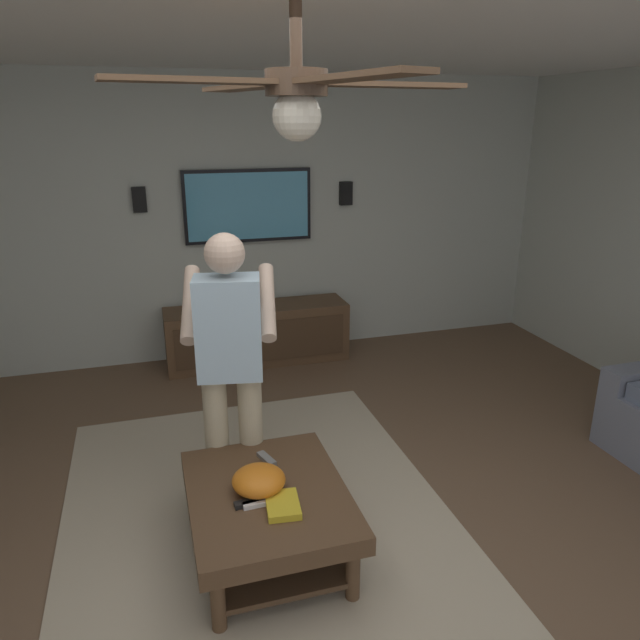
{
  "coord_description": "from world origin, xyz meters",
  "views": [
    {
      "loc": [
        -2.37,
        0.67,
        2.2
      ],
      "look_at": [
        1.08,
        -0.36,
        0.98
      ],
      "focal_mm": 33.18,
      "sensor_mm": 36.0,
      "label": 1
    }
  ],
  "objects": [
    {
      "name": "ground_plane",
      "position": [
        0.0,
        0.0,
        0.0
      ],
      "size": [
        7.84,
        7.84,
        0.0
      ],
      "primitive_type": "plane",
      "color": "brown"
    },
    {
      "name": "wall_back_tv",
      "position": [
        3.17,
        0.0,
        1.31
      ],
      "size": [
        0.1,
        6.73,
        2.61
      ],
      "primitive_type": "cube",
      "color": "#B2B7AD",
      "rests_on": "ground"
    },
    {
      "name": "area_rug",
      "position": [
        0.39,
        0.19,
        0.01
      ],
      "size": [
        3.08,
        2.2,
        0.01
      ],
      "primitive_type": "cube",
      "color": "tan",
      "rests_on": "ground"
    },
    {
      "name": "coffee_table",
      "position": [
        0.19,
        0.19,
        0.3
      ],
      "size": [
        1.0,
        0.8,
        0.4
      ],
      "color": "#513823",
      "rests_on": "ground"
    },
    {
      "name": "media_console",
      "position": [
        2.84,
        -0.27,
        0.28
      ],
      "size": [
        0.45,
        1.7,
        0.55
      ],
      "rotation": [
        0.0,
        0.0,
        3.14
      ],
      "color": "#513823",
      "rests_on": "ground"
    },
    {
      "name": "tv",
      "position": [
        3.08,
        -0.27,
        1.45
      ],
      "size": [
        0.05,
        1.18,
        0.66
      ],
      "rotation": [
        0.0,
        0.0,
        3.14
      ],
      "color": "black"
    },
    {
      "name": "person_standing",
      "position": [
        0.74,
        0.27,
        0.93
      ],
      "size": [
        0.6,
        0.61,
        1.64
      ],
      "rotation": [
        0.0,
        0.0,
        -0.19
      ],
      "color": "#C6B793",
      "rests_on": "ground"
    },
    {
      "name": "bowl",
      "position": [
        0.2,
        0.23,
        0.46
      ],
      "size": [
        0.27,
        0.27,
        0.12
      ],
      "primitive_type": "ellipsoid",
      "color": "orange",
      "rests_on": "coffee_table"
    },
    {
      "name": "remote_white",
      "position": [
        0.07,
        0.26,
        0.41
      ],
      "size": [
        0.05,
        0.15,
        0.02
      ],
      "primitive_type": "cube",
      "rotation": [
        0.0,
        0.0,
        4.75
      ],
      "color": "white",
      "rests_on": "coffee_table"
    },
    {
      "name": "remote_black",
      "position": [
        0.09,
        0.3,
        0.41
      ],
      "size": [
        0.06,
        0.15,
        0.02
      ],
      "primitive_type": "cube",
      "rotation": [
        0.0,
        0.0,
        1.67
      ],
      "color": "black",
      "rests_on": "coffee_table"
    },
    {
      "name": "remote_grey",
      "position": [
        0.46,
        0.14,
        0.41
      ],
      "size": [
        0.16,
        0.09,
        0.02
      ],
      "primitive_type": "cube",
      "rotation": [
        0.0,
        0.0,
        0.32
      ],
      "color": "slate",
      "rests_on": "coffee_table"
    },
    {
      "name": "book",
      "position": [
        0.02,
        0.15,
        0.42
      ],
      "size": [
        0.24,
        0.18,
        0.04
      ],
      "primitive_type": "cube",
      "rotation": [
        0.0,
        0.0,
        3.03
      ],
      "color": "gold",
      "rests_on": "coffee_table"
    },
    {
      "name": "vase_round",
      "position": [
        2.82,
        -0.14,
        0.66
      ],
      "size": [
        0.22,
        0.22,
        0.22
      ],
      "primitive_type": "sphere",
      "color": "gold",
      "rests_on": "media_console"
    },
    {
      "name": "wall_speaker_left",
      "position": [
        3.09,
        -1.22,
        1.53
      ],
      "size": [
        0.06,
        0.12,
        0.22
      ],
      "primitive_type": "cube",
      "color": "black"
    },
    {
      "name": "wall_speaker_right",
      "position": [
        3.09,
        0.69,
        1.54
      ],
      "size": [
        0.06,
        0.12,
        0.22
      ],
      "primitive_type": "cube",
      "color": "black"
    },
    {
      "name": "ceiling_fan",
      "position": [
        -0.42,
        0.17,
        2.28
      ],
      "size": [
        1.19,
        1.21,
        0.46
      ],
      "color": "#4C3828"
    }
  ]
}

